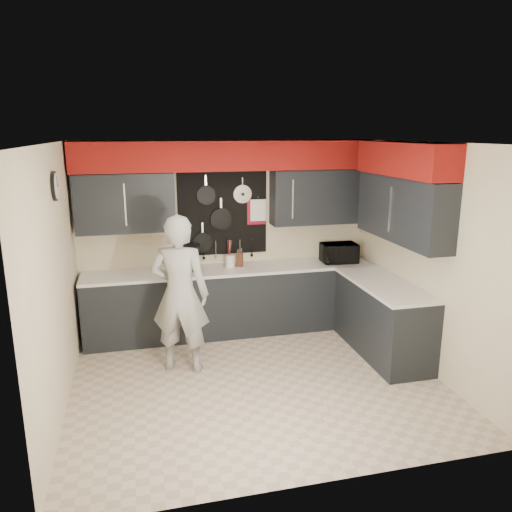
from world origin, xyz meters
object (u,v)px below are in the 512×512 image
object	(u,v)px
microwave	(339,253)
utensil_crock	(230,261)
coffee_maker	(192,257)
person	(180,294)
knife_block	(240,259)

from	to	relation	value
microwave	utensil_crock	world-z (taller)	microwave
coffee_maker	person	xyz separation A→B (m)	(-0.26, -0.99, -0.18)
coffee_maker	person	bearing A→B (deg)	-93.43
utensil_crock	coffee_maker	distance (m)	0.52
knife_block	utensil_crock	size ratio (longest dim) A/B	1.16
knife_block	coffee_maker	size ratio (longest dim) A/B	0.57
coffee_maker	utensil_crock	bearing A→B (deg)	13.50
microwave	utensil_crock	distance (m)	1.54
knife_block	person	distance (m)	1.36
microwave	coffee_maker	distance (m)	2.04
knife_block	coffee_maker	world-z (taller)	coffee_maker
knife_block	coffee_maker	bearing A→B (deg)	-159.73
microwave	knife_block	distance (m)	1.40
knife_block	utensil_crock	world-z (taller)	knife_block
microwave	utensil_crock	bearing A→B (deg)	177.59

